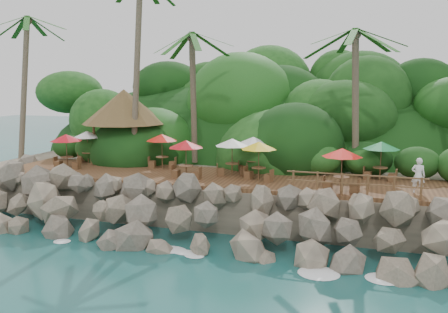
% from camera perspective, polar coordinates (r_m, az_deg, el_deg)
% --- Properties ---
extents(ground, '(140.00, 140.00, 0.00)m').
position_cam_1_polar(ground, '(20.36, -5.19, -12.06)').
color(ground, '#19514F').
rests_on(ground, ground).
extents(land_base, '(32.00, 25.20, 2.10)m').
position_cam_1_polar(land_base, '(34.88, 4.94, -1.36)').
color(land_base, gray).
rests_on(land_base, ground).
extents(jungle_hill, '(44.80, 28.00, 15.40)m').
position_cam_1_polar(jungle_hill, '(42.30, 7.14, -1.01)').
color(jungle_hill, '#143811').
rests_on(jungle_hill, ground).
extents(seawall, '(29.00, 4.00, 2.30)m').
position_cam_1_polar(seawall, '(21.75, -3.19, -7.45)').
color(seawall, gray).
rests_on(seawall, ground).
extents(terrace, '(26.00, 5.00, 0.20)m').
position_cam_1_polar(terrace, '(25.16, 0.00, -2.70)').
color(terrace, brown).
rests_on(terrace, land_base).
extents(jungle_foliage, '(44.00, 16.00, 12.00)m').
position_cam_1_polar(jungle_foliage, '(34.13, 4.55, -3.39)').
color(jungle_foliage, '#143811').
rests_on(jungle_foliage, ground).
extents(foam_line, '(25.20, 0.80, 0.06)m').
position_cam_1_polar(foam_line, '(20.61, -4.87, -11.70)').
color(foam_line, white).
rests_on(foam_line, ground).
extents(palms, '(35.80, 7.23, 12.67)m').
position_cam_1_polar(palms, '(27.08, 5.77, 18.06)').
color(palms, brown).
rests_on(palms, ground).
extents(palapa, '(5.33, 5.33, 4.60)m').
position_cam_1_polar(palapa, '(30.62, -12.09, 5.97)').
color(palapa, brown).
rests_on(palapa, ground).
extents(dining_clusters, '(23.24, 5.07, 2.03)m').
position_cam_1_polar(dining_clusters, '(24.92, 1.12, 1.34)').
color(dining_clusters, brown).
rests_on(dining_clusters, terrace).
extents(railing, '(6.10, 0.10, 1.00)m').
position_cam_1_polar(railing, '(21.61, 15.69, -3.08)').
color(railing, brown).
rests_on(railing, terrace).
extents(waiter, '(0.65, 0.48, 1.65)m').
position_cam_1_polar(waiter, '(23.01, 22.63, -2.17)').
color(waiter, white).
rests_on(waiter, terrace).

